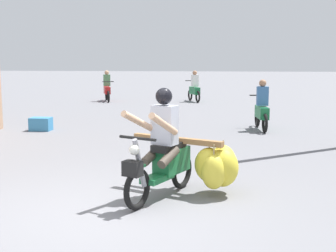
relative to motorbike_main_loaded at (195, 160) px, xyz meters
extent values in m
plane|color=slate|center=(-1.17, -0.98, -0.53)|extent=(120.00, 120.00, 0.00)
torus|color=black|center=(-0.74, -0.71, -0.25)|extent=(0.31, 0.54, 0.56)
torus|color=black|center=(-0.22, 0.38, -0.25)|extent=(0.31, 0.54, 0.56)
cube|color=#196638|center=(-0.52, -0.25, -0.21)|extent=(0.46, 0.61, 0.08)
cube|color=#196638|center=(-0.35, 0.11, -0.03)|extent=(0.53, 0.70, 0.36)
cube|color=black|center=(-0.38, 0.04, 0.19)|extent=(0.49, 0.65, 0.10)
cylinder|color=gray|center=(-0.71, -0.65, 0.09)|extent=(0.18, 0.29, 0.69)
cylinder|color=black|center=(-0.73, -0.69, 0.43)|extent=(0.52, 0.28, 0.04)
sphere|color=silver|center=(-0.76, -0.76, 0.29)|extent=(0.14, 0.14, 0.14)
cube|color=black|center=(-0.78, -0.80, 0.05)|extent=(0.29, 0.25, 0.20)
cube|color=#196638|center=(-0.74, -0.71, 0.05)|extent=(0.21, 0.30, 0.04)
cube|color=olive|center=(-0.29, 0.24, 0.25)|extent=(1.40, 0.73, 0.08)
cube|color=olive|center=(-0.21, 0.41, 0.22)|extent=(1.25, 0.65, 0.06)
ellipsoid|color=yellow|center=(0.27, -0.11, -0.14)|extent=(0.39, 0.36, 0.50)
cylinder|color=#998459|center=(0.27, -0.11, 0.17)|extent=(0.02, 0.02, 0.18)
ellipsoid|color=gold|center=(0.39, 0.03, -0.10)|extent=(0.61, 0.59, 0.57)
cylinder|color=#998459|center=(0.39, 0.03, 0.21)|extent=(0.02, 0.02, 0.11)
ellipsoid|color=gold|center=(0.40, 0.23, -0.11)|extent=(0.48, 0.45, 0.59)
cylinder|color=#998459|center=(0.40, 0.23, 0.21)|extent=(0.02, 0.02, 0.10)
ellipsoid|color=gold|center=(0.20, 0.03, -0.07)|extent=(0.50, 0.47, 0.50)
cylinder|color=#998459|center=(0.20, 0.03, 0.21)|extent=(0.02, 0.02, 0.11)
cube|color=#B2B7C6|center=(-0.44, -0.07, 0.52)|extent=(0.40, 0.34, 0.56)
sphere|color=black|center=(-0.44, -0.09, 0.93)|extent=(0.24, 0.24, 0.24)
cylinder|color=tan|center=(-0.40, -0.46, 0.58)|extent=(0.34, 0.70, 0.39)
cylinder|color=tan|center=(-0.76, -0.30, 0.58)|extent=(0.43, 0.67, 0.39)
cylinder|color=#4C4238|center=(-0.36, -0.24, 0.09)|extent=(0.31, 0.45, 0.27)
cylinder|color=#4C4238|center=(-0.61, -0.12, 0.09)|extent=(0.31, 0.45, 0.27)
torus|color=black|center=(1.51, 6.99, -0.27)|extent=(0.13, 0.53, 0.52)
torus|color=black|center=(1.61, 5.89, -0.27)|extent=(0.13, 0.53, 0.52)
cube|color=#196638|center=(1.57, 6.34, -0.03)|extent=(0.32, 0.92, 0.32)
cylinder|color=black|center=(1.51, 6.94, 0.39)|extent=(0.50, 0.08, 0.04)
cube|color=#386699|center=(1.57, 6.32, 0.42)|extent=(0.32, 0.23, 0.52)
sphere|color=#9E7051|center=(1.57, 6.34, 0.77)|extent=(0.20, 0.20, 0.20)
torus|color=black|center=(-4.42, 13.75, -0.27)|extent=(0.24, 0.52, 0.52)
torus|color=black|center=(-4.76, 14.80, -0.27)|extent=(0.24, 0.52, 0.52)
cube|color=red|center=(-4.62, 14.37, -0.03)|extent=(0.51, 0.93, 0.32)
cylinder|color=black|center=(-4.44, 13.80, 0.39)|extent=(0.49, 0.19, 0.04)
cube|color=#4C7F51|center=(-4.63, 14.39, 0.42)|extent=(0.35, 0.28, 0.52)
sphere|color=tan|center=(-4.62, 14.37, 0.77)|extent=(0.20, 0.20, 0.20)
torus|color=black|center=(-0.86, 15.10, -0.27)|extent=(0.26, 0.51, 0.52)
torus|color=black|center=(-0.47, 14.08, -0.27)|extent=(0.26, 0.51, 0.52)
cube|color=#196638|center=(-0.63, 14.50, -0.03)|extent=(0.54, 0.93, 0.32)
cylinder|color=black|center=(-0.84, 15.06, 0.39)|extent=(0.48, 0.21, 0.04)
cube|color=silver|center=(-0.62, 14.48, 0.42)|extent=(0.35, 0.29, 0.52)
sphere|color=#9E7051|center=(-0.63, 14.50, 0.77)|extent=(0.20, 0.20, 0.20)
cube|color=teal|center=(-4.47, 5.70, -0.35)|extent=(0.56, 0.40, 0.36)
camera|label=1|loc=(0.26, -6.63, 1.48)|focal=50.15mm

